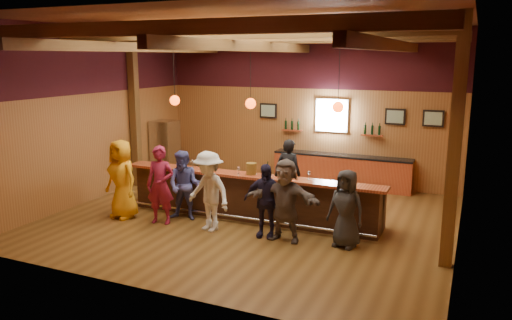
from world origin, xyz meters
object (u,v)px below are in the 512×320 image
object	(u,v)px
back_bar_cabinet	(341,171)
customer_brown	(285,200)
customer_redvest	(160,185)
customer_navy	(265,201)
customer_dark	(346,209)
customer_denim	(184,186)
stainless_fridge	(165,149)
bottle_a	(268,170)
ice_bucket	(251,169)
customer_white	(209,191)
bar_counter	(254,196)
customer_orange	(122,179)
bartender	(289,174)

from	to	relation	value
back_bar_cabinet	customer_brown	bearing A→B (deg)	-89.77
customer_redvest	customer_navy	bearing A→B (deg)	-7.72
customer_navy	customer_dark	bearing A→B (deg)	-2.07
customer_denim	customer_dark	size ratio (longest dim) A/B	1.03
stainless_fridge	bottle_a	size ratio (longest dim) A/B	5.60
customer_brown	customer_dark	distance (m)	1.24
customer_redvest	ice_bucket	distance (m)	2.09
customer_white	ice_bucket	bearing A→B (deg)	74.95
customer_dark	bottle_a	size ratio (longest dim) A/B	4.89
back_bar_cabinet	customer_navy	bearing A→B (deg)	-95.32
customer_denim	bottle_a	world-z (taller)	customer_denim
back_bar_cabinet	bottle_a	size ratio (longest dim) A/B	12.45
bar_counter	customer_redvest	size ratio (longest dim) A/B	3.53
stainless_fridge	customer_brown	size ratio (longest dim) A/B	1.05
ice_bucket	customer_navy	bearing A→B (deg)	-49.62
customer_navy	bar_counter	bearing A→B (deg)	117.46
back_bar_cabinet	customer_white	xyz separation A→B (m)	(-1.70, -4.81, 0.40)
customer_brown	bottle_a	size ratio (longest dim) A/B	5.34
customer_dark	customer_white	bearing A→B (deg)	-161.86
stainless_fridge	customer_redvest	bearing A→B (deg)	-57.47
bar_counter	customer_orange	distance (m)	3.11
back_bar_cabinet	customer_redvest	distance (m)	5.66
bartender	bar_counter	bearing A→B (deg)	71.96
customer_white	customer_brown	bearing A→B (deg)	20.38
back_bar_cabinet	bottle_a	distance (m)	3.96
customer_denim	customer_dark	xyz separation A→B (m)	(3.83, -0.15, -0.03)
customer_navy	ice_bucket	distance (m)	1.14
ice_bucket	bar_counter	bearing A→B (deg)	102.71
customer_denim	bottle_a	size ratio (longest dim) A/B	5.06
bartender	bottle_a	size ratio (longest dim) A/B	5.42
customer_redvest	bottle_a	distance (m)	2.45
back_bar_cabinet	customer_orange	size ratio (longest dim) A/B	2.15
customer_white	bar_counter	bearing A→B (deg)	84.16
customer_dark	customer_brown	bearing A→B (deg)	-159.20
customer_orange	customer_redvest	xyz separation A→B (m)	(1.06, 0.02, -0.04)
customer_white	ice_bucket	xyz separation A→B (m)	(0.59, 0.94, 0.36)
customer_redvest	ice_bucket	xyz separation A→B (m)	(1.83, 0.94, 0.35)
back_bar_cabinet	customer_redvest	size ratio (longest dim) A/B	2.24
customer_brown	customer_white	bearing A→B (deg)	-174.33
customer_orange	bartender	xyz separation A→B (m)	(3.29, 2.33, -0.06)
customer_orange	bottle_a	distance (m)	3.43
customer_brown	customer_navy	bearing A→B (deg)	177.81
stainless_fridge	customer_orange	size ratio (longest dim) A/B	0.97
customer_white	customer_dark	distance (m)	2.96
customer_orange	customer_denim	world-z (taller)	customer_orange
bar_counter	stainless_fridge	bearing A→B (deg)	149.24
back_bar_cabinet	customer_dark	size ratio (longest dim) A/B	2.54
bartender	stainless_fridge	bearing A→B (deg)	-11.02
customer_dark	customer_orange	bearing A→B (deg)	-163.92
customer_denim	customer_white	xyz separation A→B (m)	(0.88, -0.42, 0.07)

